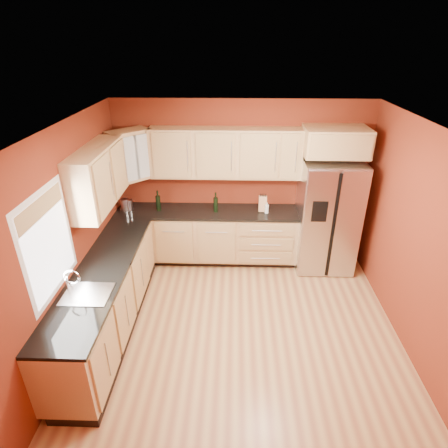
{
  "coord_description": "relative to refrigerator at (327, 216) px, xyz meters",
  "views": [
    {
      "loc": [
        -0.11,
        -3.72,
        3.44
      ],
      "look_at": [
        -0.25,
        0.9,
        1.09
      ],
      "focal_mm": 30.0,
      "sensor_mm": 36.0,
      "label": 1
    }
  ],
  "objects": [
    {
      "name": "sink_faucet",
      "position": [
        -3.04,
        -2.12,
        0.18
      ],
      "size": [
        0.5,
        0.42,
        0.3
      ],
      "primitive_type": null,
      "color": "white",
      "rests_on": "countertop_left"
    },
    {
      "name": "wall_right",
      "position": [
        0.65,
        -1.62,
        0.41
      ],
      "size": [
        0.04,
        4.0,
        2.6
      ],
      "primitive_type": "cube",
      "color": "maroon",
      "rests_on": "floor"
    },
    {
      "name": "wall_left",
      "position": [
        -3.35,
        -1.62,
        0.41
      ],
      "size": [
        0.04,
        4.0,
        2.6
      ],
      "primitive_type": "cube",
      "color": "maroon",
      "rests_on": "floor"
    },
    {
      "name": "wall_back",
      "position": [
        -1.35,
        0.38,
        0.41
      ],
      "size": [
        4.0,
        0.04,
        2.6
      ],
      "primitive_type": "cube",
      "color": "maroon",
      "rests_on": "floor"
    },
    {
      "name": "wine_bottle_a",
      "position": [
        -2.67,
        0.06,
        0.2
      ],
      "size": [
        0.08,
        0.08,
        0.34
      ],
      "primitive_type": null,
      "rotation": [
        0.0,
        0.0,
        0.06
      ],
      "color": "black",
      "rests_on": "countertop_back"
    },
    {
      "name": "floor",
      "position": [
        -1.35,
        -1.62,
        -0.89
      ],
      "size": [
        4.0,
        4.0,
        0.0
      ],
      "primitive_type": "plane",
      "color": "#9E5F3D",
      "rests_on": "ground"
    },
    {
      "name": "soap_dispenser",
      "position": [
        -0.95,
        0.01,
        0.12
      ],
      "size": [
        0.07,
        0.07,
        0.17
      ],
      "primitive_type": "cylinder",
      "rotation": [
        0.0,
        0.0,
        0.27
      ],
      "color": "white",
      "rests_on": "countertop_back"
    },
    {
      "name": "window",
      "position": [
        -3.33,
        -2.12,
        0.66
      ],
      "size": [
        0.03,
        0.9,
        1.0
      ],
      "primitive_type": "cube",
      "color": "white",
      "rests_on": "wall_left"
    },
    {
      "name": "knife_block",
      "position": [
        -1.01,
        0.09,
        0.15
      ],
      "size": [
        0.13,
        0.12,
        0.25
      ],
      "primitive_type": "cube",
      "rotation": [
        0.0,
        0.0,
        -0.03
      ],
      "color": "tan",
      "rests_on": "countertop_back"
    },
    {
      "name": "base_cabinets_back",
      "position": [
        -1.9,
        0.07,
        -0.45
      ],
      "size": [
        2.9,
        0.6,
        0.88
      ],
      "primitive_type": "cube",
      "color": "#AA8152",
      "rests_on": "floor"
    },
    {
      "name": "wall_front",
      "position": [
        -1.35,
        -3.62,
        0.41
      ],
      "size": [
        4.0,
        0.04,
        2.6
      ],
      "primitive_type": "cube",
      "color": "maroon",
      "rests_on": "floor"
    },
    {
      "name": "canister_right",
      "position": [
        -3.13,
        0.06,
        0.12
      ],
      "size": [
        0.14,
        0.14,
        0.18
      ],
      "primitive_type": "cylinder",
      "rotation": [
        0.0,
        0.0,
        -0.43
      ],
      "color": "silver",
      "rests_on": "countertop_back"
    },
    {
      "name": "upper_cabinets_left",
      "position": [
        -3.19,
        -0.9,
        0.94
      ],
      "size": [
        0.33,
        1.35,
        0.75
      ],
      "primitive_type": "cube",
      "color": "#AA8152",
      "rests_on": "wall_left"
    },
    {
      "name": "countertop_left",
      "position": [
        -3.04,
        -1.62,
        0.01
      ],
      "size": [
        0.62,
        2.8,
        0.04
      ],
      "primitive_type": "cube",
      "color": "black",
      "rests_on": "base_cabinets_left"
    },
    {
      "name": "over_fridge_cabinet",
      "position": [
        0.0,
        0.07,
        1.16
      ],
      "size": [
        0.92,
        0.6,
        0.4
      ],
      "primitive_type": "cube",
      "color": "#AA8152",
      "rests_on": "wall_back"
    },
    {
      "name": "upper_cabinets_back",
      "position": [
        -1.6,
        0.21,
        0.94
      ],
      "size": [
        2.3,
        0.33,
        0.75
      ],
      "primitive_type": "cube",
      "color": "#AA8152",
      "rests_on": "wall_back"
    },
    {
      "name": "corner_upper_cabinet",
      "position": [
        -3.02,
        0.04,
        0.94
      ],
      "size": [
        0.67,
        0.67,
        0.75
      ],
      "primitive_type": "cube",
      "rotation": [
        0.0,
        0.0,
        0.79
      ],
      "color": "#AA8152",
      "rests_on": "wall_back"
    },
    {
      "name": "countertop_back",
      "position": [
        -1.9,
        0.06,
        0.01
      ],
      "size": [
        2.9,
        0.62,
        0.04
      ],
      "primitive_type": "cube",
      "color": "black",
      "rests_on": "base_cabinets_back"
    },
    {
      "name": "refrigerator",
      "position": [
        0.0,
        0.0,
        0.0
      ],
      "size": [
        0.9,
        0.75,
        1.78
      ],
      "primitive_type": "cube",
      "color": "silver",
      "rests_on": "floor"
    },
    {
      "name": "wine_bottle_b",
      "position": [
        -1.75,
        0.04,
        0.19
      ],
      "size": [
        0.09,
        0.09,
        0.32
      ],
      "primitive_type": null,
      "rotation": [
        0.0,
        0.0,
        0.32
      ],
      "color": "black",
      "rests_on": "countertop_back"
    },
    {
      "name": "base_cabinets_left",
      "position": [
        -3.05,
        -1.62,
        -0.45
      ],
      "size": [
        0.6,
        2.8,
        0.88
      ],
      "primitive_type": "cube",
      "color": "#AA8152",
      "rests_on": "floor"
    },
    {
      "name": "ceiling",
      "position": [
        -1.35,
        -1.62,
        1.71
      ],
      "size": [
        4.0,
        4.0,
        0.0
      ],
      "primitive_type": "plane",
      "color": "white",
      "rests_on": "wall_back"
    },
    {
      "name": "canister_left",
      "position": [
        -3.2,
        0.04,
        0.13
      ],
      "size": [
        0.16,
        0.16,
        0.19
      ],
      "primitive_type": "cylinder",
      "rotation": [
        0.0,
        0.0,
        -0.41
      ],
      "color": "silver",
      "rests_on": "countertop_back"
    }
  ]
}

